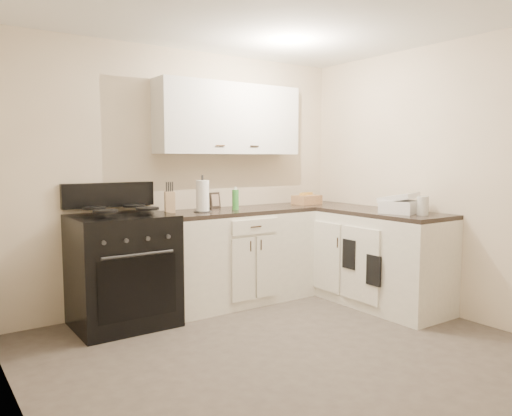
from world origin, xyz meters
TOP-DOWN VIEW (x-y plane):
  - floor at (0.00, 0.00)m, footprint 3.60×3.60m
  - ceiling at (0.00, 0.00)m, footprint 3.60×3.60m
  - wall_back at (0.00, 1.80)m, footprint 3.60×0.00m
  - wall_right at (1.80, 0.00)m, footprint 0.00×3.60m
  - wall_left at (-1.80, 0.00)m, footprint 0.00×3.60m
  - base_cabinets_back at (0.43, 1.50)m, footprint 1.55×0.60m
  - base_cabinets_right at (1.50, 0.85)m, footprint 0.60×1.90m
  - countertop_back at (0.43, 1.50)m, footprint 1.55×0.60m
  - countertop_right at (1.50, 0.85)m, footprint 0.60×1.90m
  - upper_cabinets at (0.43, 1.65)m, footprint 1.55×0.30m
  - stove at (-0.78, 1.48)m, footprint 0.83×0.71m
  - knife_block at (-0.27, 1.59)m, footprint 0.11×0.10m
  - paper_towel at (0.02, 1.48)m, footprint 0.13×0.13m
  - soap_bottle at (0.38, 1.47)m, footprint 0.09×0.09m
  - picture_frame at (0.32, 1.76)m, footprint 0.13×0.06m
  - wicker_basket at (1.35, 1.52)m, footprint 0.31×0.22m
  - countertop_grill at (1.48, 0.35)m, footprint 0.40×0.39m
  - glass_jar at (1.51, 0.12)m, footprint 0.12×0.12m
  - oven_mitt_near at (1.18, 0.38)m, footprint 0.02×0.16m
  - oven_mitt_far at (1.18, 0.69)m, footprint 0.02×0.16m

SIDE VIEW (x-z plane):
  - floor at x=0.00m, z-range 0.00..0.00m
  - oven_mitt_near at x=1.18m, z-range 0.29..0.57m
  - base_cabinets_back at x=0.43m, z-range 0.00..0.90m
  - base_cabinets_right at x=1.50m, z-range 0.00..0.90m
  - stove at x=-0.78m, z-range -0.04..0.96m
  - oven_mitt_far at x=1.18m, z-range 0.39..0.67m
  - countertop_back at x=0.43m, z-range 0.90..0.94m
  - countertop_right at x=1.50m, z-range 0.90..0.94m
  - wicker_basket at x=1.35m, z-range 0.94..1.04m
  - countertop_grill at x=1.48m, z-range 0.94..1.06m
  - picture_frame at x=0.32m, z-range 0.94..1.10m
  - glass_jar at x=1.51m, z-range 0.94..1.11m
  - soap_bottle at x=0.38m, z-range 0.94..1.14m
  - knife_block at x=-0.27m, z-range 0.94..1.14m
  - paper_towel at x=0.02m, z-range 0.94..1.24m
  - wall_back at x=0.00m, z-range -0.55..3.05m
  - wall_right at x=1.80m, z-range -0.55..3.05m
  - wall_left at x=-1.80m, z-range -0.55..3.05m
  - upper_cabinets at x=0.43m, z-range 1.49..2.19m
  - ceiling at x=0.00m, z-range 2.50..2.50m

